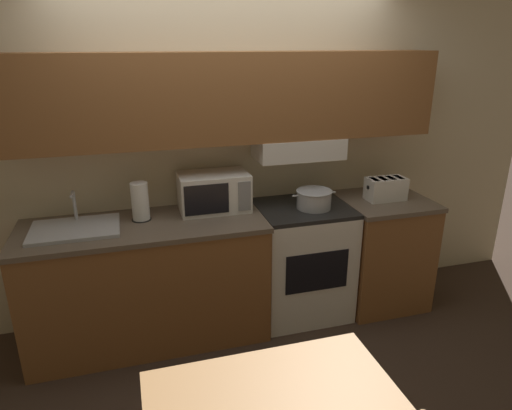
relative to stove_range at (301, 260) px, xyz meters
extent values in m
plane|color=#3D2D23|center=(-0.51, 0.31, -0.46)|extent=(16.00, 16.00, 0.00)
cube|color=beige|center=(-0.51, 0.34, 0.82)|extent=(5.48, 0.05, 2.55)
cube|color=brown|center=(-0.51, 0.15, 1.28)|extent=(3.08, 0.32, 0.62)
cube|color=white|center=(0.00, 0.15, 0.89)|extent=(0.67, 0.34, 0.16)
cube|color=brown|center=(-1.21, -0.02, -0.02)|extent=(1.68, 0.65, 0.88)
cube|color=brown|center=(-1.21, -0.02, 0.44)|extent=(1.70, 0.67, 0.04)
cube|color=brown|center=(0.70, -0.02, -0.02)|extent=(0.67, 0.65, 0.88)
cube|color=brown|center=(0.70, -0.02, 0.44)|extent=(0.69, 0.67, 0.04)
cube|color=white|center=(0.00, 0.00, -0.02)|extent=(0.70, 0.62, 0.89)
cube|color=black|center=(0.00, 0.00, 0.44)|extent=(0.70, 0.62, 0.03)
cube|color=black|center=(0.00, -0.31, 0.05)|extent=(0.49, 0.01, 0.31)
cylinder|color=black|center=(-0.16, -0.12, 0.45)|extent=(0.10, 0.10, 0.01)
cylinder|color=black|center=(0.16, -0.12, 0.45)|extent=(0.10, 0.10, 0.01)
cylinder|color=black|center=(-0.16, 0.12, 0.45)|extent=(0.10, 0.10, 0.01)
cylinder|color=black|center=(0.16, 0.12, 0.45)|extent=(0.10, 0.10, 0.01)
cylinder|color=#B7BABF|center=(0.06, -0.05, 0.53)|extent=(0.26, 0.26, 0.14)
torus|color=#B7BABF|center=(0.06, -0.05, 0.59)|extent=(0.27, 0.27, 0.01)
cylinder|color=#B7BABF|center=(-0.09, -0.05, 0.57)|extent=(0.05, 0.01, 0.01)
cylinder|color=#B7BABF|center=(0.21, -0.05, 0.57)|extent=(0.05, 0.01, 0.01)
cube|color=white|center=(-0.67, 0.12, 0.60)|extent=(0.51, 0.32, 0.28)
cube|color=black|center=(-0.76, -0.04, 0.60)|extent=(0.32, 0.01, 0.22)
cube|color=gray|center=(-0.48, -0.04, 0.60)|extent=(0.09, 0.01, 0.22)
cube|color=white|center=(0.69, -0.03, 0.55)|extent=(0.31, 0.17, 0.18)
cube|color=black|center=(0.53, -0.03, 0.57)|extent=(0.01, 0.02, 0.02)
cube|color=black|center=(0.58, -0.03, 0.63)|extent=(0.04, 0.12, 0.01)
cube|color=black|center=(0.65, -0.03, 0.63)|extent=(0.04, 0.12, 0.01)
cube|color=black|center=(0.72, -0.03, 0.63)|extent=(0.04, 0.12, 0.01)
cube|color=black|center=(0.80, -0.03, 0.63)|extent=(0.04, 0.12, 0.01)
cube|color=#B7BABF|center=(-1.65, -0.02, 0.47)|extent=(0.57, 0.41, 0.02)
cube|color=#4C4F54|center=(-1.65, -0.04, 0.47)|extent=(0.49, 0.31, 0.01)
cylinder|color=#B7BABF|center=(-1.65, 0.14, 0.58)|extent=(0.02, 0.02, 0.20)
cylinder|color=#B7BABF|center=(-1.65, 0.08, 0.68)|extent=(0.02, 0.12, 0.02)
cylinder|color=black|center=(-1.21, 0.06, 0.46)|extent=(0.14, 0.14, 0.01)
cylinder|color=white|center=(-1.21, 0.06, 0.60)|extent=(0.12, 0.12, 0.27)
cube|color=#B27F4C|center=(-0.78, -1.65, 0.25)|extent=(1.06, 0.65, 0.04)
cube|color=#B27F4C|center=(-0.29, -1.36, -0.11)|extent=(0.06, 0.06, 0.69)
camera|label=1|loc=(-1.27, -3.06, 1.66)|focal=32.00mm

